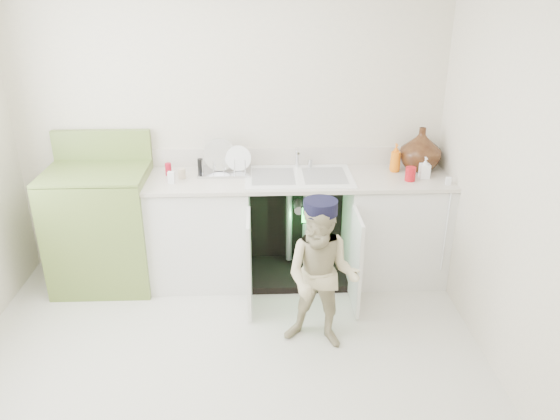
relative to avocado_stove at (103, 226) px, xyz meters
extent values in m
plane|color=beige|center=(1.04, -1.18, -0.51)|extent=(3.50, 3.50, 0.00)
cube|color=beige|center=(1.04, 0.32, 0.74)|extent=(3.50, 2.50, 0.02)
cube|color=beige|center=(1.04, -2.68, 0.74)|extent=(3.50, 2.50, 0.02)
cube|color=beige|center=(2.79, -1.18, 0.74)|extent=(2.50, 3.00, 0.02)
cube|color=silver|center=(0.79, 0.02, -0.08)|extent=(0.80, 0.60, 0.86)
cube|color=silver|center=(2.39, 0.02, -0.08)|extent=(0.80, 0.60, 0.86)
cube|color=black|center=(1.59, 0.29, -0.08)|extent=(0.80, 0.06, 0.86)
cube|color=black|center=(1.59, 0.02, -0.48)|extent=(0.80, 0.60, 0.06)
cylinder|color=gray|center=(1.52, 0.12, -0.06)|extent=(0.05, 0.05, 0.70)
cylinder|color=gray|center=(1.66, 0.12, -0.06)|extent=(0.05, 0.05, 0.70)
cylinder|color=gray|center=(1.59, 0.07, 0.11)|extent=(0.07, 0.18, 0.07)
cube|color=silver|center=(1.19, -0.48, -0.11)|extent=(0.03, 0.40, 0.76)
cube|color=silver|center=(1.99, -0.48, -0.11)|extent=(0.02, 0.40, 0.76)
cube|color=beige|center=(1.59, 0.02, 0.38)|extent=(2.44, 0.64, 0.03)
cube|color=beige|center=(1.59, 0.31, 0.47)|extent=(2.44, 0.02, 0.15)
cube|color=white|center=(1.59, 0.02, 0.39)|extent=(0.85, 0.55, 0.02)
cube|color=gray|center=(1.39, 0.02, 0.40)|extent=(0.34, 0.40, 0.01)
cube|color=gray|center=(1.80, 0.02, 0.40)|extent=(0.34, 0.40, 0.01)
cylinder|color=silver|center=(1.59, 0.24, 0.48)|extent=(0.03, 0.03, 0.17)
cylinder|color=silver|center=(1.59, 0.18, 0.56)|extent=(0.02, 0.14, 0.02)
cylinder|color=silver|center=(1.70, 0.24, 0.43)|extent=(0.04, 0.04, 0.06)
cylinder|color=white|center=(2.72, -0.29, 0.04)|extent=(0.01, 0.01, 0.70)
cube|color=white|center=(2.72, -0.20, 0.42)|extent=(0.04, 0.02, 0.06)
cube|color=silver|center=(1.00, 0.14, 0.40)|extent=(0.42, 0.28, 0.02)
cylinder|color=silver|center=(0.96, 0.16, 0.48)|extent=(0.26, 0.10, 0.25)
cylinder|color=white|center=(1.11, 0.14, 0.47)|extent=(0.21, 0.05, 0.20)
cylinder|color=silver|center=(0.83, 0.04, 0.47)|extent=(0.01, 0.01, 0.12)
cylinder|color=silver|center=(0.91, 0.04, 0.47)|extent=(0.01, 0.01, 0.12)
cylinder|color=silver|center=(1.00, 0.04, 0.47)|extent=(0.01, 0.01, 0.12)
cylinder|color=silver|center=(1.08, 0.04, 0.47)|extent=(0.01, 0.01, 0.12)
cylinder|color=silver|center=(1.17, 0.04, 0.47)|extent=(0.01, 0.01, 0.12)
imported|color=#4C2315|center=(2.59, 0.16, 0.57)|extent=(0.34, 0.34, 0.35)
imported|color=orange|center=(2.38, 0.12, 0.51)|extent=(0.09, 0.09, 0.23)
imported|color=white|center=(2.58, -0.04, 0.48)|extent=(0.08, 0.08, 0.17)
cylinder|color=#B60F18|center=(2.45, -0.10, 0.45)|extent=(0.08, 0.08, 0.11)
cylinder|color=#A50E21|center=(0.55, 0.10, 0.44)|extent=(0.05, 0.05, 0.10)
cylinder|color=#C3AD8F|center=(0.67, 0.02, 0.43)|extent=(0.06, 0.06, 0.08)
cylinder|color=black|center=(0.80, 0.14, 0.45)|extent=(0.04, 0.04, 0.12)
cube|color=white|center=(0.60, -0.08, 0.44)|extent=(0.05, 0.05, 0.09)
cube|color=olive|center=(0.00, -0.01, -0.03)|extent=(0.79, 0.65, 0.96)
cube|color=olive|center=(0.00, -0.01, 0.47)|extent=(0.79, 0.65, 0.02)
cube|color=olive|center=(0.00, 0.28, 0.60)|extent=(0.79, 0.06, 0.25)
cylinder|color=black|center=(-0.20, -0.17, 0.46)|extent=(0.18, 0.18, 0.02)
cylinder|color=silver|center=(-0.20, -0.17, 0.47)|extent=(0.21, 0.21, 0.01)
cylinder|color=black|center=(-0.20, 0.15, 0.46)|extent=(0.18, 0.18, 0.02)
cylinder|color=silver|center=(-0.20, 0.15, 0.47)|extent=(0.21, 0.21, 0.01)
cylinder|color=black|center=(0.20, -0.17, 0.46)|extent=(0.18, 0.18, 0.02)
cylinder|color=silver|center=(0.20, -0.17, 0.47)|extent=(0.21, 0.21, 0.01)
cylinder|color=black|center=(0.20, 0.15, 0.46)|extent=(0.18, 0.18, 0.02)
cylinder|color=silver|center=(0.20, 0.15, 0.47)|extent=(0.21, 0.21, 0.01)
imported|color=#BBB086|center=(1.68, -0.92, 0.02)|extent=(0.61, 0.54, 1.06)
cylinder|color=black|center=(1.68, -0.92, 0.52)|extent=(0.28, 0.28, 0.09)
cube|color=black|center=(1.72, -0.82, 0.49)|extent=(0.19, 0.14, 0.01)
cube|color=black|center=(1.62, -0.32, 0.21)|extent=(0.07, 0.01, 0.14)
cube|color=#26F23F|center=(1.62, -0.33, 0.21)|extent=(0.06, 0.00, 0.12)
camera|label=1|loc=(1.28, -4.05, 1.89)|focal=35.00mm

